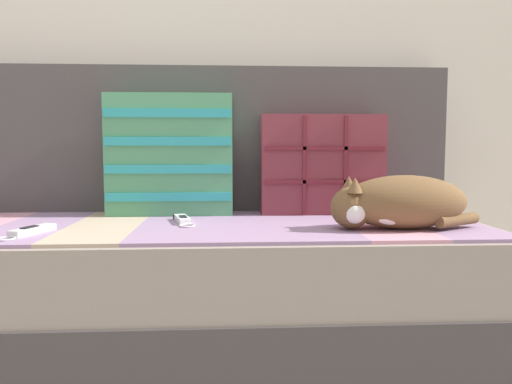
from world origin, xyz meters
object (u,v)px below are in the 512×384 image
object	(u,v)px
throw_pillow_striped	(170,155)
game_remote_far	(183,220)
sleeping_cat	(396,203)
couch	(177,281)
game_remote_near	(31,231)
throw_pillow_quilted	(321,164)

from	to	relation	value
throw_pillow_striped	game_remote_far	xyz separation A→B (m)	(0.06, -0.20, -0.20)
sleeping_cat	couch	bearing A→B (deg)	164.33
couch	sleeping_cat	world-z (taller)	sleeping_cat
game_remote_near	game_remote_far	bearing A→B (deg)	24.99
throw_pillow_striped	couch	bearing A→B (deg)	-78.47
throw_pillow_striped	sleeping_cat	bearing A→B (deg)	-27.90
couch	throw_pillow_striped	bearing A→B (deg)	101.53
couch	sleeping_cat	distance (m)	0.73
game_remote_near	throw_pillow_quilted	bearing A→B (deg)	24.06
couch	game_remote_near	size ratio (longest dim) A/B	10.04
throw_pillow_quilted	sleeping_cat	bearing A→B (deg)	-67.63
throw_pillow_striped	game_remote_near	bearing A→B (deg)	-130.91
sleeping_cat	game_remote_far	distance (m)	0.65
game_remote_far	couch	bearing A→B (deg)	132.90
throw_pillow_quilted	game_remote_far	distance (m)	0.55
couch	throw_pillow_quilted	size ratio (longest dim) A/B	4.63
couch	game_remote_near	world-z (taller)	game_remote_near
throw_pillow_quilted	throw_pillow_striped	size ratio (longest dim) A/B	1.00
throw_pillow_striped	sleeping_cat	xyz separation A→B (m)	(0.69, -0.36, -0.13)
couch	sleeping_cat	bearing A→B (deg)	-15.67
game_remote_near	game_remote_far	world-z (taller)	same
throw_pillow_quilted	throw_pillow_striped	xyz separation A→B (m)	(-0.54, -0.00, 0.03)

